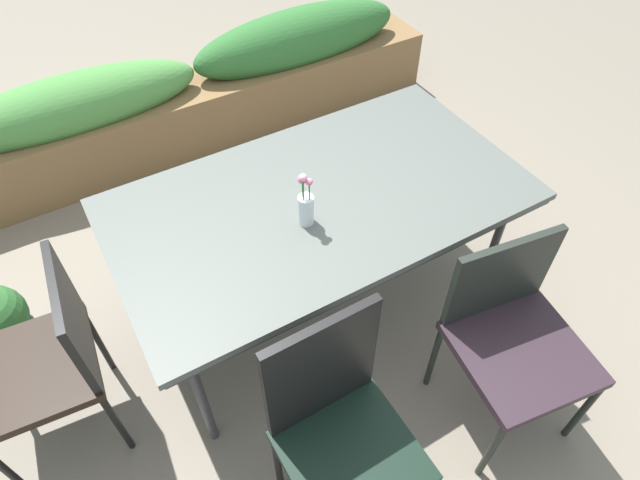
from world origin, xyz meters
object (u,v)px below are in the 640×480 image
(chair_end_left, at_px, (48,356))
(chair_near_right, at_px, (513,331))
(flower_vase, at_px, (306,205))
(potted_plant, at_px, (0,327))
(dining_table, at_px, (320,204))
(chair_near_left, at_px, (339,424))
(planter_box, at_px, (201,94))

(chair_end_left, xyz_separation_m, chair_near_right, (1.61, -0.81, -0.00))
(flower_vase, bearing_deg, potted_plant, 155.29)
(chair_end_left, height_order, chair_near_right, chair_end_left)
(dining_table, relative_size, flower_vase, 6.65)
(chair_near_left, bearing_deg, chair_near_right, 178.89)
(chair_near_left, xyz_separation_m, flower_vase, (0.27, 0.70, 0.31))
(flower_vase, bearing_deg, chair_near_right, -53.43)
(chair_near_left, height_order, potted_plant, chair_near_left)
(dining_table, xyz_separation_m, chair_end_left, (-1.20, -0.01, -0.21))
(chair_near_left, xyz_separation_m, chair_near_right, (0.80, -0.01, -0.04))
(planter_box, bearing_deg, chair_end_left, -127.15)
(planter_box, bearing_deg, dining_table, -91.83)
(chair_end_left, bearing_deg, potted_plant, 28.24)
(flower_vase, bearing_deg, chair_end_left, 175.06)
(chair_end_left, bearing_deg, dining_table, -84.76)
(chair_near_left, bearing_deg, chair_end_left, -45.14)
(chair_near_right, xyz_separation_m, flower_vase, (-0.53, 0.71, 0.35))
(flower_vase, relative_size, planter_box, 0.08)
(chair_end_left, distance_m, chair_near_left, 1.13)
(chair_end_left, relative_size, planter_box, 0.27)
(chair_near_right, bearing_deg, dining_table, -54.88)
(chair_near_right, height_order, planter_box, chair_near_right)
(potted_plant, bearing_deg, dining_table, -19.28)
(chair_near_left, height_order, chair_near_right, chair_near_left)
(flower_vase, bearing_deg, planter_box, 84.25)
(dining_table, height_order, planter_box, dining_table)
(dining_table, height_order, flower_vase, flower_vase)
(chair_end_left, xyz_separation_m, flower_vase, (1.08, -0.09, 0.35))
(chair_near_right, bearing_deg, planter_box, -73.25)
(chair_near_right, height_order, potted_plant, chair_near_right)
(chair_near_left, distance_m, flower_vase, 0.82)
(flower_vase, xyz_separation_m, planter_box, (0.18, 1.75, -0.53))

